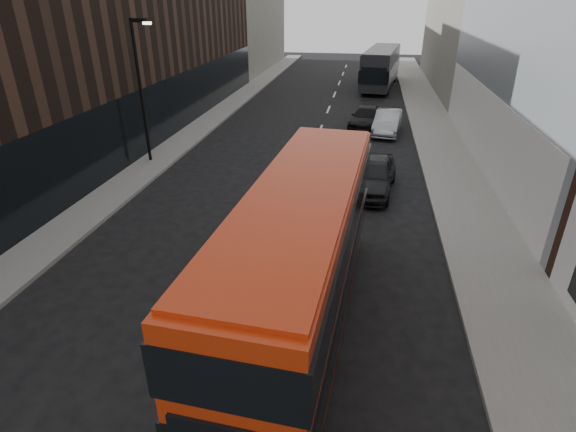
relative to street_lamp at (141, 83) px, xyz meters
The scene contains 10 objects.
sidewalk_right 17.69m from the street_lamp, 24.00° to the left, with size 3.00×80.00×0.15m, color slate.
sidewalk_left 8.12m from the street_lamp, 88.20° to the left, with size 2.00×80.00×0.15m, color slate.
building_left_mid 12.76m from the street_lamp, 105.29° to the left, with size 5.00×24.00×14.00m, color black.
building_left_far 34.24m from the street_lamp, 95.51° to the left, with size 5.00×20.00×13.00m, color slate.
street_lamp is the anchor object (origin of this frame).
red_bus 15.56m from the street_lamp, 50.37° to the right, with size 3.12×10.52×4.20m.
grey_bus 27.24m from the street_lamp, 63.22° to the left, with size 3.96×11.31×3.59m.
car_a 12.32m from the street_lamp, ahead, with size 1.87×4.65×1.58m, color black.
car_b 15.29m from the street_lamp, 32.48° to the left, with size 1.54×4.42×1.45m, color #9A9EA2.
car_c 14.89m from the street_lamp, 39.16° to the left, with size 1.94×4.78×1.39m, color black.
Camera 1 is at (2.95, -3.37, 8.14)m, focal length 28.00 mm.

